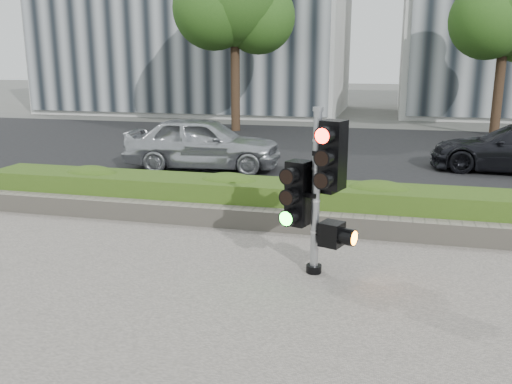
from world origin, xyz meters
TOP-DOWN VIEW (x-y plane):
  - ground at (0.00, 0.00)m, footprint 120.00×120.00m
  - sidewalk at (0.00, -2.50)m, footprint 16.00×11.00m
  - road at (0.00, 10.00)m, footprint 60.00×13.00m
  - curb at (0.00, 3.15)m, footprint 60.00×0.25m
  - stone_wall at (0.00, 1.90)m, footprint 12.00×0.32m
  - hedge at (0.00, 2.55)m, footprint 12.00×1.00m
  - tree_left at (-4.52, 14.56)m, footprint 4.61×4.03m
  - tree_right at (5.48, 15.55)m, footprint 4.10×3.58m
  - traffic_signal at (0.77, 0.18)m, footprint 0.83×0.69m
  - car_silver at (-3.14, 6.65)m, footprint 4.23×2.04m

SIDE VIEW (x-z plane):
  - ground at x=0.00m, z-range 0.00..0.00m
  - road at x=0.00m, z-range 0.00..0.02m
  - sidewalk at x=0.00m, z-range 0.00..0.03m
  - curb at x=0.00m, z-range 0.00..0.12m
  - stone_wall at x=0.00m, z-range 0.03..0.37m
  - hedge at x=0.00m, z-range 0.03..0.71m
  - car_silver at x=-3.14m, z-range 0.02..1.41m
  - traffic_signal at x=0.77m, z-range 0.15..2.39m
  - tree_right at x=5.48m, z-range 1.22..7.75m
  - tree_left at x=-4.52m, z-range 1.37..8.72m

